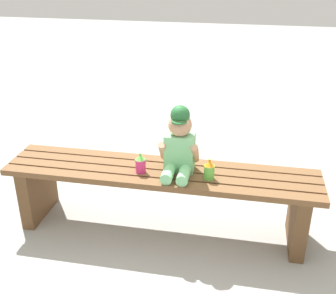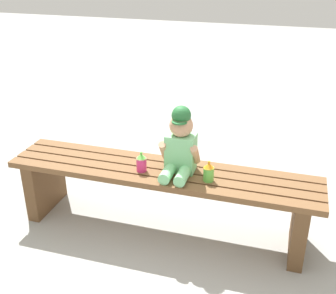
% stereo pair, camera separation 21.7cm
% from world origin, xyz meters
% --- Properties ---
extents(ground_plane, '(16.00, 16.00, 0.00)m').
position_xyz_m(ground_plane, '(0.00, 0.00, 0.00)').
color(ground_plane, '#999993').
extents(park_bench, '(1.88, 0.37, 0.42)m').
position_xyz_m(park_bench, '(0.00, 0.00, 0.30)').
color(park_bench, brown).
rests_on(park_bench, ground_plane).
extents(child_figure, '(0.23, 0.27, 0.40)m').
position_xyz_m(child_figure, '(0.11, 0.01, 0.60)').
color(child_figure, '#7FCC8C').
rests_on(child_figure, park_bench).
extents(sippy_cup_left, '(0.06, 0.06, 0.12)m').
position_xyz_m(sippy_cup_left, '(-0.11, -0.05, 0.48)').
color(sippy_cup_left, '#E5337F').
rests_on(sippy_cup_left, park_bench).
extents(sippy_cup_right, '(0.06, 0.06, 0.12)m').
position_xyz_m(sippy_cup_right, '(0.29, -0.05, 0.48)').
color(sippy_cup_right, '#66CC4C').
rests_on(sippy_cup_right, park_bench).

